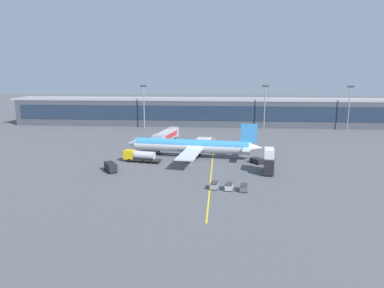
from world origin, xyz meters
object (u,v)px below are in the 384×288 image
crew_van (111,167)px  baggage_cart_1 (229,186)px  catering_lift (269,161)px  baggage_cart_0 (214,185)px  fuel_tanker (140,156)px  pushback_tug (257,160)px  main_airliner (192,146)px  baggage_cart_2 (244,188)px

crew_van → baggage_cart_1: crew_van is taller
catering_lift → baggage_cart_0: 19.15m
crew_van → baggage_cart_1: bearing=-21.6°
fuel_tanker → baggage_cart_0: 30.89m
pushback_tug → catering_lift: bearing=-79.6°
crew_van → baggage_cart_0: crew_van is taller
pushback_tug → catering_lift: catering_lift is taller
pushback_tug → baggage_cart_0: bearing=-116.7°
fuel_tanker → pushback_tug: size_ratio=2.50×
main_airliner → pushback_tug: bearing=-16.8°
crew_van → catering_lift: size_ratio=0.75×
crew_van → main_airliner: bearing=41.7°
baggage_cart_2 → fuel_tanker: bearing=140.6°
fuel_tanker → baggage_cart_2: bearing=-39.4°
main_airliner → baggage_cart_0: 29.91m
crew_van → catering_lift: catering_lift is taller
baggage_cart_1 → baggage_cart_2: bearing=-9.3°
main_airliner → baggage_cart_0: bearing=-75.9°
catering_lift → baggage_cart_0: bearing=-135.1°
fuel_tanker → crew_van: size_ratio=2.09×
fuel_tanker → catering_lift: bearing=-13.6°
main_airliner → crew_van: 26.37m
main_airliner → baggage_cart_1: size_ratio=14.67×
catering_lift → baggage_cart_2: catering_lift is taller
main_airliner → baggage_cart_0: (7.26, -28.89, -2.78)m
fuel_tanker → crew_van: bearing=-116.1°
fuel_tanker → baggage_cart_1: (24.87, -22.47, -0.96)m
pushback_tug → baggage_cart_1: baggage_cart_1 is taller
main_airliner → catering_lift: main_airliner is taller
fuel_tanker → baggage_cart_0: bearing=-45.3°
baggage_cart_0 → catering_lift: bearing=44.9°
pushback_tug → baggage_cart_1: size_ratio=1.55×
pushback_tug → catering_lift: (1.79, -9.75, 2.22)m
fuel_tanker → pushback_tug: 33.42m
pushback_tug → baggage_cart_1: 25.18m
main_airliner → baggage_cart_1: (10.42, -29.40, -2.78)m
main_airliner → crew_van: main_airliner is taller
pushback_tug → baggage_cart_0: baggage_cart_0 is taller
main_airliner → fuel_tanker: size_ratio=3.80×
catering_lift → baggage_cart_2: size_ratio=2.46×
fuel_tanker → pushback_tug: bearing=2.1°
baggage_cart_1 → catering_lift: bearing=53.6°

